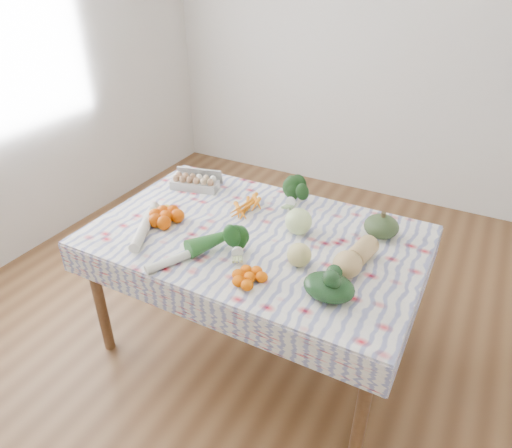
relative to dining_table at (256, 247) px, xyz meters
The scene contains 17 objects.
ground 0.68m from the dining_table, ahead, with size 4.50×4.50×0.00m, color brown.
wall_back 2.36m from the dining_table, 90.00° to the left, with size 4.00×0.04×2.80m, color silver.
dining_table is the anchor object (origin of this frame).
tablecloth 0.08m from the dining_table, ahead, with size 1.66×1.06×0.01m, color white.
egg_carton 0.64m from the dining_table, 154.23° to the left, with size 0.28×0.11×0.08m, color #ADADA8.
carrot_bunch 0.26m from the dining_table, 133.54° to the left, with size 0.22×0.20×0.04m, color orange.
kale_bunch 0.41m from the dining_table, 83.89° to the left, with size 0.15×0.13×0.13m, color #153814.
kabocha_squash 0.64m from the dining_table, 26.33° to the left, with size 0.17×0.17×0.11m, color #384E28.
cabbage 0.26m from the dining_table, 30.38° to the left, with size 0.14×0.14×0.14m, color #C7E391.
butternut_squash 0.55m from the dining_table, ahead, with size 0.13×0.28×0.13m, color tan.
orange_cluster 0.50m from the dining_table, 164.31° to the right, with size 0.24×0.24×0.08m, color #D44800.
broccoli 0.24m from the dining_table, 90.08° to the right, with size 0.14×0.14×0.10m, color #174B18.
mandarin_cluster 0.41m from the dining_table, 66.14° to the right, with size 0.18×0.18×0.06m, color #FD6300.
grapefruit 0.36m from the dining_table, 25.53° to the right, with size 0.11×0.11×0.11m, color #D5CA75.
spinach_bag 0.59m from the dining_table, 30.00° to the right, with size 0.22×0.17×0.10m, color black.
daikon 0.58m from the dining_table, 152.47° to the right, with size 0.05×0.05×0.38m, color beige.
leek 0.40m from the dining_table, 118.16° to the right, with size 0.05×0.05×0.41m, color silver.
Camera 1 is at (0.92, -1.73, 2.01)m, focal length 32.00 mm.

